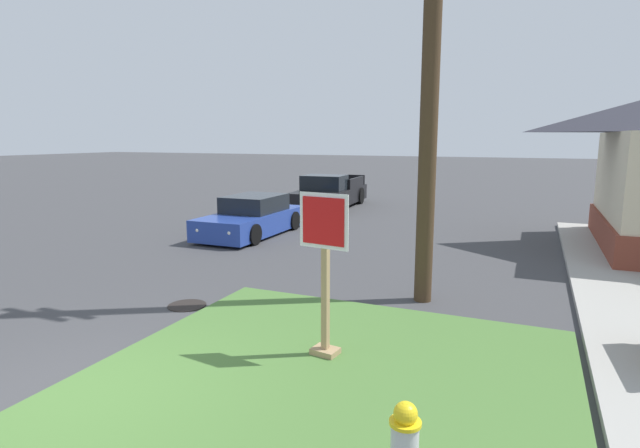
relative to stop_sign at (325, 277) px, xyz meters
The scene contains 7 objects.
ground_plane 3.41m from the stop_sign, 136.18° to the right, with size 160.00×160.00×0.00m, color #3D3D3F.
grass_corner_patch 1.31m from the stop_sign, 63.22° to the right, with size 5.99×5.69×0.08m, color #477033.
stop_sign is the anchor object (origin of this frame).
manhole_cover 3.59m from the stop_sign, 161.40° to the left, with size 0.70×0.70×0.02m, color black.
parked_sedan_blue 9.46m from the stop_sign, 126.92° to the left, with size 1.93×4.34×1.25m.
pickup_truck_black 15.53m from the stop_sign, 112.02° to the left, with size 2.36×5.40×1.48m.
utility_pole 5.04m from the stop_sign, 77.07° to the left, with size 1.50×0.33×9.89m.
Camera 1 is at (4.84, -3.85, 3.07)m, focal length 28.04 mm.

